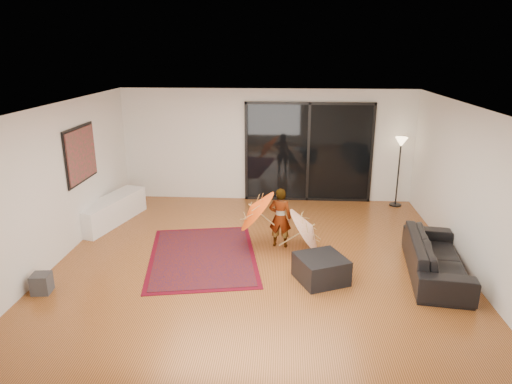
# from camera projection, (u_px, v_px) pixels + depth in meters

# --- Properties ---
(floor) EXTENTS (7.00, 7.00, 0.00)m
(floor) POSITION_uv_depth(u_px,v_px,m) (258.00, 261.00, 8.06)
(floor) COLOR #A55A2D
(floor) RESTS_ON ground
(ceiling) EXTENTS (7.00, 7.00, 0.00)m
(ceiling) POSITION_uv_depth(u_px,v_px,m) (259.00, 107.00, 7.25)
(ceiling) COLOR white
(ceiling) RESTS_ON wall_back
(wall_back) EXTENTS (7.00, 0.00, 7.00)m
(wall_back) POSITION_uv_depth(u_px,v_px,m) (267.00, 146.00, 10.99)
(wall_back) COLOR silver
(wall_back) RESTS_ON floor
(wall_front) EXTENTS (7.00, 0.00, 7.00)m
(wall_front) POSITION_uv_depth(u_px,v_px,m) (237.00, 295.00, 4.32)
(wall_front) COLOR silver
(wall_front) RESTS_ON floor
(wall_left) EXTENTS (0.00, 7.00, 7.00)m
(wall_left) POSITION_uv_depth(u_px,v_px,m) (56.00, 184.00, 7.87)
(wall_left) COLOR silver
(wall_left) RESTS_ON floor
(wall_right) EXTENTS (0.00, 7.00, 7.00)m
(wall_right) POSITION_uv_depth(u_px,v_px,m) (472.00, 192.00, 7.44)
(wall_right) COLOR silver
(wall_right) RESTS_ON floor
(sliding_door) EXTENTS (3.06, 0.07, 2.40)m
(sliding_door) POSITION_uv_depth(u_px,v_px,m) (308.00, 153.00, 10.94)
(sliding_door) COLOR black
(sliding_door) RESTS_ON wall_back
(painting) EXTENTS (0.04, 1.28, 1.08)m
(painting) POSITION_uv_depth(u_px,v_px,m) (81.00, 154.00, 8.73)
(painting) COLOR black
(painting) RESTS_ON wall_left
(media_console) EXTENTS (0.96, 2.02, 0.55)m
(media_console) POSITION_uv_depth(u_px,v_px,m) (111.00, 211.00, 9.75)
(media_console) COLOR white
(media_console) RESTS_ON floor
(speaker) EXTENTS (0.30, 0.30, 0.31)m
(speaker) POSITION_uv_depth(u_px,v_px,m) (42.00, 283.00, 6.97)
(speaker) COLOR #424244
(speaker) RESTS_ON floor
(persian_rug) EXTENTS (2.31, 2.90, 0.02)m
(persian_rug) POSITION_uv_depth(u_px,v_px,m) (203.00, 256.00, 8.23)
(persian_rug) COLOR #4E0614
(persian_rug) RESTS_ON floor
(sofa) EXTENTS (1.12, 2.25, 0.63)m
(sofa) POSITION_uv_depth(u_px,v_px,m) (436.00, 257.00, 7.49)
(sofa) COLOR black
(sofa) RESTS_ON floor
(ottoman) EXTENTS (0.95, 0.95, 0.41)m
(ottoman) POSITION_uv_depth(u_px,v_px,m) (321.00, 269.00, 7.33)
(ottoman) COLOR black
(ottoman) RESTS_ON floor
(floor_lamp) EXTENTS (0.28, 0.28, 1.65)m
(floor_lamp) POSITION_uv_depth(u_px,v_px,m) (400.00, 152.00, 10.52)
(floor_lamp) COLOR black
(floor_lamp) RESTS_ON floor
(child) EXTENTS (0.45, 0.33, 1.15)m
(child) POSITION_uv_depth(u_px,v_px,m) (280.00, 218.00, 8.50)
(child) COLOR #999999
(child) RESTS_ON floor
(parasol_orange) EXTENTS (0.73, 0.92, 0.91)m
(parasol_orange) POSITION_uv_depth(u_px,v_px,m) (251.00, 210.00, 8.44)
(parasol_orange) COLOR #E2470B
(parasol_orange) RESTS_ON child
(parasol_white) EXTENTS (0.68, 0.93, 0.97)m
(parasol_white) POSITION_uv_depth(u_px,v_px,m) (313.00, 225.00, 8.34)
(parasol_white) COLOR silver
(parasol_white) RESTS_ON floor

